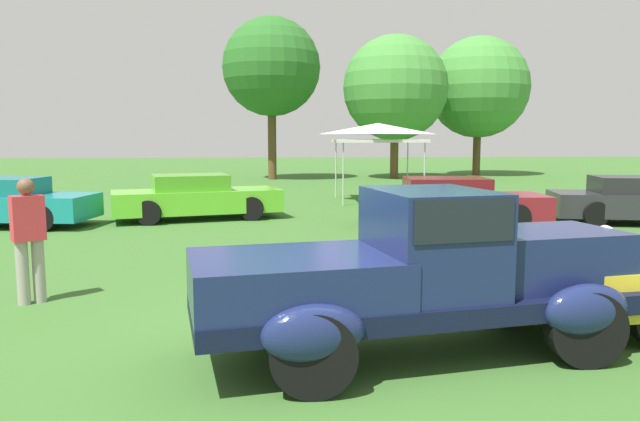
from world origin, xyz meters
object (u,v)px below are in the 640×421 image
(spectator_far_side, at_px, (29,236))
(canopy_tent_left_field, at_px, (378,131))
(show_car_teal, at_px, (8,203))
(show_car_lime, at_px, (196,197))
(feature_pickup_truck, at_px, (422,271))
(show_car_burgundy, at_px, (452,202))
(show_car_charcoal, at_px, (638,201))

(spectator_far_side, distance_m, canopy_tent_left_field, 14.32)
(show_car_teal, height_order, show_car_lime, same)
(feature_pickup_truck, height_order, show_car_burgundy, feature_pickup_truck)
(feature_pickup_truck, distance_m, canopy_tent_left_field, 14.96)
(show_car_teal, bearing_deg, show_car_lime, 13.18)
(spectator_far_side, bearing_deg, show_car_charcoal, 28.11)
(show_car_burgundy, bearing_deg, feature_pickup_truck, -107.78)
(spectator_far_side, relative_size, canopy_tent_left_field, 0.57)
(show_car_teal, bearing_deg, show_car_burgundy, -3.24)
(feature_pickup_truck, xyz_separation_m, canopy_tent_left_field, (1.89, 14.76, 1.55))
(feature_pickup_truck, bearing_deg, show_car_teal, 131.31)
(show_car_lime, relative_size, show_car_charcoal, 1.05)
(show_car_lime, bearing_deg, show_car_teal, -166.82)
(show_car_burgundy, xyz_separation_m, spectator_far_side, (-7.62, -6.60, 0.31))
(feature_pickup_truck, height_order, canopy_tent_left_field, canopy_tent_left_field)
(show_car_teal, distance_m, show_car_burgundy, 11.11)
(show_car_charcoal, relative_size, spectator_far_side, 2.68)
(show_car_teal, height_order, show_car_burgundy, same)
(show_car_burgundy, distance_m, show_car_charcoal, 4.90)
(show_car_charcoal, distance_m, canopy_tent_left_field, 8.48)
(show_car_lime, xyz_separation_m, spectator_far_side, (-1.03, -8.28, 0.31))
(show_car_teal, distance_m, canopy_tent_left_field, 11.63)
(show_car_lime, bearing_deg, canopy_tent_left_field, 37.17)
(show_car_charcoal, xyz_separation_m, spectator_far_side, (-12.53, -6.69, 0.31))
(canopy_tent_left_field, bearing_deg, show_car_burgundy, -81.13)
(show_car_lime, bearing_deg, show_car_burgundy, -14.31)
(show_car_burgundy, bearing_deg, show_car_charcoal, 1.08)
(show_car_teal, bearing_deg, feature_pickup_truck, -48.69)
(show_car_lime, xyz_separation_m, canopy_tent_left_field, (5.66, 4.29, 1.82))
(feature_pickup_truck, relative_size, show_car_burgundy, 1.03)
(show_car_teal, height_order, spectator_far_side, spectator_far_side)
(show_car_teal, relative_size, show_car_burgundy, 0.92)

